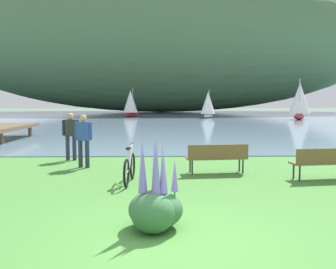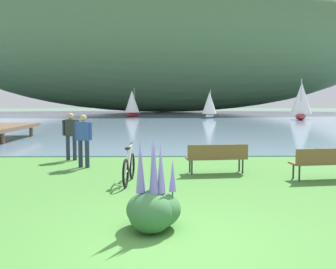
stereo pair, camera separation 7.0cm
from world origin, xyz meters
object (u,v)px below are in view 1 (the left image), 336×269
(park_bench_further_along, at_px, (325,161))
(sailboat_mid_bay, at_px, (131,103))
(person_at_shoreline, at_px, (71,133))
(sailboat_nearest_to_shore, at_px, (208,105))
(park_bench_near_camera, at_px, (217,156))
(person_on_the_grass, at_px, (84,137))
(sailboat_toward_hillside, at_px, (300,101))
(bicycle_leaning_near_bench, at_px, (130,168))

(park_bench_further_along, xyz_separation_m, sailboat_mid_bay, (-8.49, 39.64, 1.30))
(person_at_shoreline, distance_m, sailboat_nearest_to_shore, 33.51)
(park_bench_near_camera, relative_size, person_at_shoreline, 1.08)
(sailboat_mid_bay, bearing_deg, park_bench_near_camera, -81.65)
(sailboat_nearest_to_shore, bearing_deg, park_bench_near_camera, -96.66)
(park_bench_near_camera, xyz_separation_m, person_on_the_grass, (-4.15, 1.07, 0.46))
(person_at_shoreline, bearing_deg, park_bench_further_along, -24.28)
(park_bench_further_along, distance_m, person_at_shoreline, 8.48)
(park_bench_near_camera, xyz_separation_m, sailboat_toward_hillside, (13.87, 30.92, 1.65))
(person_on_the_grass, xyz_separation_m, sailboat_toward_hillside, (18.01, 29.85, 1.19))
(person_at_shoreline, height_order, sailboat_toward_hillside, sailboat_toward_hillside)
(park_bench_near_camera, bearing_deg, park_bench_further_along, -18.07)
(person_on_the_grass, bearing_deg, person_at_shoreline, 117.15)
(sailboat_toward_hillside, bearing_deg, park_bench_near_camera, -114.15)
(park_bench_near_camera, distance_m, bicycle_leaning_near_bench, 2.78)
(park_bench_further_along, bearing_deg, park_bench_near_camera, 161.93)
(park_bench_near_camera, relative_size, person_on_the_grass, 1.08)
(sailboat_nearest_to_shore, height_order, sailboat_toward_hillside, sailboat_toward_hillside)
(person_on_the_grass, relative_size, sailboat_mid_bay, 0.45)
(sailboat_toward_hillside, bearing_deg, sailboat_nearest_to_shore, 158.17)
(bicycle_leaning_near_bench, distance_m, sailboat_mid_bay, 40.13)
(bicycle_leaning_near_bench, relative_size, person_on_the_grass, 1.04)
(sailboat_toward_hillside, bearing_deg, park_bench_further_along, -109.16)
(park_bench_further_along, bearing_deg, sailboat_nearest_to_shore, 87.98)
(bicycle_leaning_near_bench, bearing_deg, sailboat_toward_hillside, 63.06)
(bicycle_leaning_near_bench, distance_m, person_at_shoreline, 4.56)
(sailboat_nearest_to_shore, bearing_deg, sailboat_toward_hillside, -21.83)
(park_bench_further_along, xyz_separation_m, person_on_the_grass, (-6.95, 1.98, 0.46))
(bicycle_leaning_near_bench, relative_size, sailboat_mid_bay, 0.47)
(person_at_shoreline, xyz_separation_m, sailboat_mid_bay, (-0.77, 36.16, 0.84))
(person_at_shoreline, distance_m, sailboat_toward_hillside, 34.03)
(person_on_the_grass, distance_m, sailboat_nearest_to_shore, 34.77)
(person_on_the_grass, relative_size, sailboat_toward_hillside, 0.38)
(park_bench_further_along, distance_m, sailboat_mid_bay, 40.56)
(bicycle_leaning_near_bench, xyz_separation_m, sailboat_nearest_to_shore, (6.55, 36.09, 1.28))
(park_bench_further_along, bearing_deg, person_on_the_grass, 164.06)
(park_bench_near_camera, xyz_separation_m, sailboat_mid_bay, (-5.68, 38.73, 1.30))
(sailboat_mid_bay, height_order, sailboat_toward_hillside, sailboat_toward_hillside)
(bicycle_leaning_near_bench, height_order, sailboat_mid_bay, sailboat_mid_bay)
(bicycle_leaning_near_bench, bearing_deg, person_on_the_grass, 125.71)
(bicycle_leaning_near_bench, bearing_deg, person_at_shoreline, 122.54)
(bicycle_leaning_near_bench, distance_m, sailboat_toward_hillside, 36.13)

